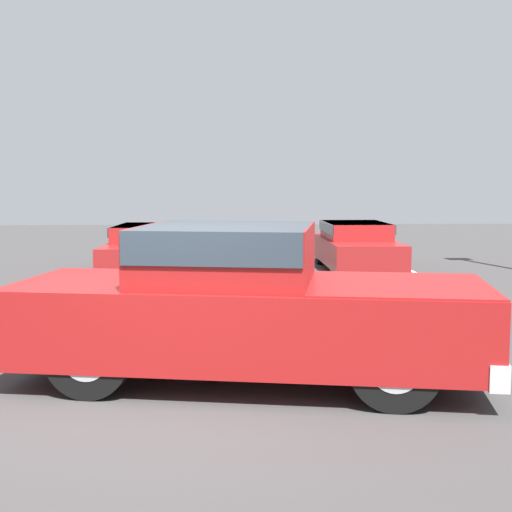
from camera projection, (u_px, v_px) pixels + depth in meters
The scene contains 10 objects.
ground_plane at pixel (176, 400), 7.65m from camera, with size 60.00×60.00×0.00m, color #423F3F.
stall_stripe_a at pixel (100, 272), 18.17m from camera, with size 0.12×4.30×0.01m, color white.
stall_stripe_b at pixel (205, 272), 18.29m from camera, with size 0.12×4.30×0.01m, color white.
stall_stripe_c at pixel (308, 271), 18.42m from camera, with size 0.12×4.30×0.01m, color white.
stall_stripe_d at pixel (410, 270), 18.54m from camera, with size 0.12×4.30×0.01m, color white.
pickup_truck at pixel (250, 304), 8.29m from camera, with size 5.72×3.03×1.83m.
parked_sedan_a at pixel (148, 247), 18.30m from camera, with size 2.01×4.66×1.19m.
parked_sedan_b at pixel (260, 247), 18.48m from camera, with size 1.84×4.57×1.16m.
parked_sedan_c at pixel (356, 245), 18.64m from camera, with size 1.74×4.55×1.24m.
wheel_stop_curb at pixel (201, 258), 20.80m from camera, with size 1.66×0.20×0.14m, color #B7B2A8.
Camera 1 is at (0.52, -7.47, 2.36)m, focal length 50.00 mm.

